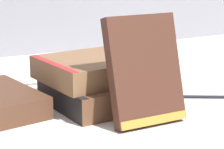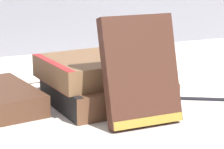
{
  "view_description": "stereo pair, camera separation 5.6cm",
  "coord_description": "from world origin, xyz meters",
  "px_view_note": "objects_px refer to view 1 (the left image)",
  "views": [
    {
      "loc": [
        -0.35,
        -0.61,
        0.24
      ],
      "look_at": [
        -0.0,
        0.02,
        0.05
      ],
      "focal_mm": 75.0,
      "sensor_mm": 36.0,
      "label": 1
    },
    {
      "loc": [
        -0.3,
        -0.63,
        0.24
      ],
      "look_at": [
        -0.0,
        0.02,
        0.05
      ],
      "focal_mm": 75.0,
      "sensor_mm": 36.0,
      "label": 2
    }
  ],
  "objects_px": {
    "book_flat_bottom": "(104,92)",
    "book_leaning_front": "(144,74)",
    "pocket_watch": "(124,55)",
    "reading_glasses": "(45,83)",
    "book_flat_top": "(94,69)",
    "fountain_pen": "(198,95)"
  },
  "relations": [
    {
      "from": "book_flat_bottom",
      "to": "pocket_watch",
      "type": "relative_size",
      "value": 3.36
    },
    {
      "from": "book_flat_top",
      "to": "book_leaning_front",
      "type": "distance_m",
      "value": 0.12
    },
    {
      "from": "book_flat_bottom",
      "to": "book_leaning_front",
      "type": "xyz_separation_m",
      "value": [
        0.01,
        -0.11,
        0.05
      ]
    },
    {
      "from": "pocket_watch",
      "to": "reading_glasses",
      "type": "relative_size",
      "value": 0.48
    },
    {
      "from": "reading_glasses",
      "to": "fountain_pen",
      "type": "xyz_separation_m",
      "value": [
        0.2,
        -0.2,
        0.0
      ]
    },
    {
      "from": "book_flat_top",
      "to": "pocket_watch",
      "type": "height_order",
      "value": "pocket_watch"
    },
    {
      "from": "pocket_watch",
      "to": "fountain_pen",
      "type": "xyz_separation_m",
      "value": [
        0.12,
        -0.04,
        -0.07
      ]
    },
    {
      "from": "pocket_watch",
      "to": "reading_glasses",
      "type": "xyz_separation_m",
      "value": [
        -0.08,
        0.16,
        -0.08
      ]
    },
    {
      "from": "book_flat_bottom",
      "to": "book_leaning_front",
      "type": "height_order",
      "value": "book_leaning_front"
    },
    {
      "from": "pocket_watch",
      "to": "book_flat_top",
      "type": "bearing_deg",
      "value": 156.95
    },
    {
      "from": "book_flat_top",
      "to": "book_leaning_front",
      "type": "relative_size",
      "value": 1.18
    },
    {
      "from": "book_flat_bottom",
      "to": "reading_glasses",
      "type": "relative_size",
      "value": 1.61
    },
    {
      "from": "book_flat_bottom",
      "to": "reading_glasses",
      "type": "xyz_separation_m",
      "value": [
        -0.04,
        0.15,
        -0.02
      ]
    },
    {
      "from": "pocket_watch",
      "to": "fountain_pen",
      "type": "relative_size",
      "value": 0.43
    },
    {
      "from": "book_leaning_front",
      "to": "pocket_watch",
      "type": "relative_size",
      "value": 2.78
    },
    {
      "from": "book_flat_bottom",
      "to": "book_flat_top",
      "type": "xyz_separation_m",
      "value": [
        -0.01,
        0.01,
        0.04
      ]
    },
    {
      "from": "book_flat_top",
      "to": "pocket_watch",
      "type": "xyz_separation_m",
      "value": [
        0.05,
        -0.02,
        0.02
      ]
    },
    {
      "from": "pocket_watch",
      "to": "reading_glasses",
      "type": "height_order",
      "value": "pocket_watch"
    },
    {
      "from": "reading_glasses",
      "to": "pocket_watch",
      "type": "bearing_deg",
      "value": -84.33
    },
    {
      "from": "reading_glasses",
      "to": "book_flat_top",
      "type": "bearing_deg",
      "value": -97.48
    },
    {
      "from": "book_flat_bottom",
      "to": "reading_glasses",
      "type": "distance_m",
      "value": 0.16
    },
    {
      "from": "book_flat_bottom",
      "to": "fountain_pen",
      "type": "height_order",
      "value": "book_flat_bottom"
    }
  ]
}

